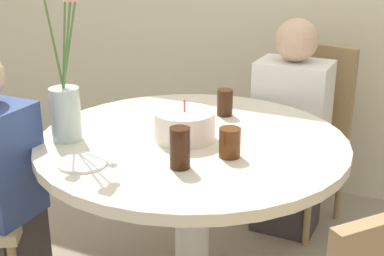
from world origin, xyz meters
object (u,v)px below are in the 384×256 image
at_px(birthday_cake, 185,125).
at_px(drink_glass_2, 225,102).
at_px(flower_vase, 65,88).
at_px(drink_glass_0, 180,148).
at_px(person_woman, 290,136).
at_px(drink_glass_1, 230,143).
at_px(chair_left_flank, 306,125).
at_px(side_plate, 83,163).

relative_size(birthday_cake, drink_glass_2, 2.02).
distance_m(birthday_cake, flower_vase, 0.45).
distance_m(flower_vase, drink_glass_2, 0.67).
bearing_deg(drink_glass_2, drink_glass_0, -82.72).
distance_m(flower_vase, person_woman, 1.18).
bearing_deg(flower_vase, drink_glass_1, 10.00).
bearing_deg(chair_left_flank, side_plate, -95.35).
bearing_deg(drink_glass_2, chair_left_flank, 69.69).
xyz_separation_m(chair_left_flank, drink_glass_1, (-0.03, -0.98, 0.25)).
distance_m(chair_left_flank, flower_vase, 1.32).
bearing_deg(drink_glass_1, side_plate, -146.84).
height_order(birthday_cake, drink_glass_1, birthday_cake).
relative_size(flower_vase, drink_glass_2, 6.89).
distance_m(chair_left_flank, side_plate, 1.35).
bearing_deg(birthday_cake, drink_glass_1, -21.07).
distance_m(drink_glass_1, drink_glass_2, 0.44).
bearing_deg(birthday_cake, drink_glass_0, -67.09).
xyz_separation_m(chair_left_flank, flower_vase, (-0.63, -1.09, 0.40)).
bearing_deg(chair_left_flank, birthday_cake, -90.89).
xyz_separation_m(birthday_cake, drink_glass_2, (0.03, 0.32, 0.00)).
height_order(chair_left_flank, person_woman, person_woman).
xyz_separation_m(drink_glass_1, person_woman, (-0.01, 0.83, -0.26)).
bearing_deg(drink_glass_0, flower_vase, 174.28).
height_order(chair_left_flank, drink_glass_2, chair_left_flank).
distance_m(birthday_cake, drink_glass_1, 0.23).
relative_size(chair_left_flank, flower_vase, 1.20).
relative_size(drink_glass_0, person_woman, 0.13).
distance_m(chair_left_flank, drink_glass_2, 0.67).
bearing_deg(side_plate, drink_glass_2, 71.07).
bearing_deg(birthday_cake, drink_glass_2, 84.94).
distance_m(birthday_cake, drink_glass_2, 0.32).
relative_size(flower_vase, drink_glass_0, 5.55).
bearing_deg(chair_left_flank, drink_glass_0, -83.00).
xyz_separation_m(side_plate, drink_glass_0, (0.30, 0.12, 0.06)).
relative_size(chair_left_flank, drink_glass_1, 8.92).
xyz_separation_m(side_plate, drink_glass_2, (0.23, 0.67, 0.05)).
distance_m(side_plate, drink_glass_0, 0.33).
bearing_deg(person_woman, side_plate, -110.30).
xyz_separation_m(birthday_cake, drink_glass_0, (0.10, -0.24, 0.01)).
bearing_deg(person_woman, drink_glass_0, -96.09).
bearing_deg(chair_left_flank, drink_glass_2, -96.09).
relative_size(birthday_cake, person_woman, 0.21).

